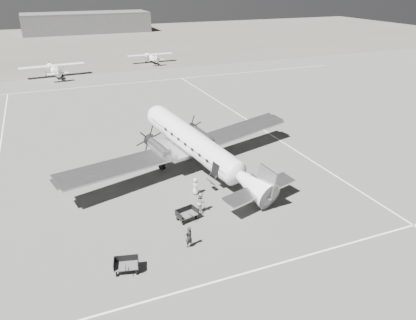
# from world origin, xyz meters

# --- Properties ---
(ground) EXTENTS (260.00, 260.00, 0.00)m
(ground) POSITION_xyz_m (0.00, 0.00, 0.00)
(ground) COLOR #61615E
(ground) RESTS_ON ground
(taxi_line_near) EXTENTS (60.00, 0.15, 0.01)m
(taxi_line_near) POSITION_xyz_m (0.00, -14.00, 0.01)
(taxi_line_near) COLOR white
(taxi_line_near) RESTS_ON ground
(taxi_line_right) EXTENTS (0.15, 80.00, 0.01)m
(taxi_line_right) POSITION_xyz_m (12.00, 0.00, 0.01)
(taxi_line_right) COLOR white
(taxi_line_right) RESTS_ON ground
(taxi_line_horizon) EXTENTS (90.00, 0.15, 0.01)m
(taxi_line_horizon) POSITION_xyz_m (0.00, 40.00, 0.01)
(taxi_line_horizon) COLOR white
(taxi_line_horizon) RESTS_ON ground
(grass_infield) EXTENTS (260.00, 90.00, 0.01)m
(grass_infield) POSITION_xyz_m (0.00, 95.00, 0.00)
(grass_infield) COLOR #58554A
(grass_infield) RESTS_ON ground
(hangar_main) EXTENTS (42.00, 14.00, 6.60)m
(hangar_main) POSITION_xyz_m (5.00, 120.00, 3.30)
(hangar_main) COLOR slate
(hangar_main) RESTS_ON ground
(dc3_airliner) EXTENTS (30.89, 25.53, 5.07)m
(dc3_airliner) POSITION_xyz_m (0.27, 0.73, 2.53)
(dc3_airliner) COLOR #BABABC
(dc3_airliner) RESTS_ON ground
(light_plane_left) EXTENTS (13.10, 11.11, 2.50)m
(light_plane_left) POSITION_xyz_m (-10.17, 50.13, 1.25)
(light_plane_left) COLOR white
(light_plane_left) RESTS_ON ground
(light_plane_right) EXTENTS (10.45, 8.60, 2.11)m
(light_plane_right) POSITION_xyz_m (10.69, 56.98, 1.06)
(light_plane_right) COLOR white
(light_plane_right) RESTS_ON ground
(baggage_cart_near) EXTENTS (1.89, 1.54, 0.94)m
(baggage_cart_near) POSITION_xyz_m (-3.73, -6.65, 0.47)
(baggage_cart_near) COLOR #4F4F4F
(baggage_cart_near) RESTS_ON ground
(baggage_cart_far) EXTENTS (1.87, 1.52, 0.93)m
(baggage_cart_far) POSITION_xyz_m (-9.38, -10.92, 0.46)
(baggage_cart_far) COLOR #4F4F4F
(baggage_cart_far) RESTS_ON ground
(ground_crew) EXTENTS (0.69, 0.56, 1.62)m
(ground_crew) POSITION_xyz_m (-4.78, -9.96, 0.81)
(ground_crew) COLOR #292929
(ground_crew) RESTS_ON ground
(ramp_agent) EXTENTS (0.68, 0.85, 1.66)m
(ramp_agent) POSITION_xyz_m (-2.27, -5.89, 0.83)
(ramp_agent) COLOR #ABACA9
(ramp_agent) RESTS_ON ground
(passenger) EXTENTS (0.62, 0.82, 1.51)m
(passenger) POSITION_xyz_m (-1.64, -3.02, 0.76)
(passenger) COLOR silver
(passenger) RESTS_ON ground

